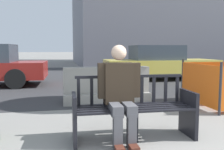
% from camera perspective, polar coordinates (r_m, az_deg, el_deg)
% --- Properties ---
extents(street_asphalt, '(120.00, 12.00, 0.01)m').
position_cam_1_polar(street_asphalt, '(11.31, -5.06, -0.41)').
color(street_asphalt, '#333335').
rests_on(street_asphalt, ground).
extents(street_bench, '(1.70, 0.57, 0.88)m').
position_cam_1_polar(street_bench, '(3.55, 4.89, -8.14)').
color(street_bench, black).
rests_on(street_bench, ground).
extents(seated_person, '(0.58, 0.73, 1.31)m').
position_cam_1_polar(seated_person, '(3.38, 1.83, -3.73)').
color(seated_person, '#2D2319').
rests_on(seated_person, ground).
extents(jersey_barrier_centre, '(2.02, 0.75, 0.84)m').
position_cam_1_polar(jersey_barrier_centre, '(5.90, -1.28, -2.98)').
color(jersey_barrier_centre, gray).
rests_on(jersey_barrier_centre, ground).
extents(car_taxi_near, '(4.56, 1.98, 1.40)m').
position_cam_1_polar(car_taxi_near, '(10.44, 10.68, 2.70)').
color(car_taxi_near, '#DBC64C').
rests_on(car_taxi_near, ground).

